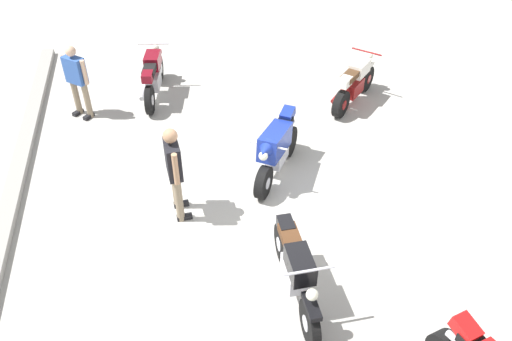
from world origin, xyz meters
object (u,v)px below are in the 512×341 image
Objects in this scene: motorcycle_black_cruiser at (296,270)px; person_in_blue_shirt at (77,78)px; motorcycle_cream_vintage at (354,83)px; motorcycle_maroon_cruiser at (153,76)px; person_in_black_shirt at (174,168)px; motorcycle_blue_sportbike at (276,148)px.

person_in_blue_shirt is (5.60, 3.27, 0.39)m from motorcycle_black_cruiser.
motorcycle_cream_vintage is at bearing 124.61° from person_in_blue_shirt.
person_in_black_shirt is at bearing -166.22° from motorcycle_maroon_cruiser.
person_in_blue_shirt is at bearing 112.11° from person_in_black_shirt.
motorcycle_blue_sportbike is 1.08× the size of person_in_blue_shirt.
motorcycle_black_cruiser is at bearing -164.21° from motorcycle_cream_vintage.
motorcycle_maroon_cruiser is 1.28× the size of person_in_blue_shirt.
motorcycle_black_cruiser reaches higher than motorcycle_cream_vintage.
motorcycle_blue_sportbike is at bearing 177.36° from motorcycle_cream_vintage.
motorcycle_black_cruiser and motorcycle_maroon_cruiser have the same top height.
motorcycle_cream_vintage is at bearing -94.24° from motorcycle_maroon_cruiser.
motorcycle_cream_vintage is 3.14m from motorcycle_blue_sportbike.
motorcycle_blue_sportbike reaches higher than motorcycle_black_cruiser.
motorcycle_black_cruiser is 1.29× the size of person_in_blue_shirt.
person_in_blue_shirt is at bearing -150.44° from motorcycle_black_cruiser.
motorcycle_cream_vintage is at bearing 165.60° from motorcycle_blue_sportbike.
person_in_black_shirt is (-0.73, 1.86, 0.40)m from motorcycle_blue_sportbike.
motorcycle_black_cruiser is 2.59m from person_in_black_shirt.
motorcycle_cream_vintage is 5.60m from motorcycle_black_cruiser.
person_in_black_shirt is at bearing -36.55° from motorcycle_blue_sportbike.
person_in_black_shirt is (2.06, 1.50, 0.47)m from motorcycle_black_cruiser.
motorcycle_cream_vintage is 0.88× the size of person_in_black_shirt.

